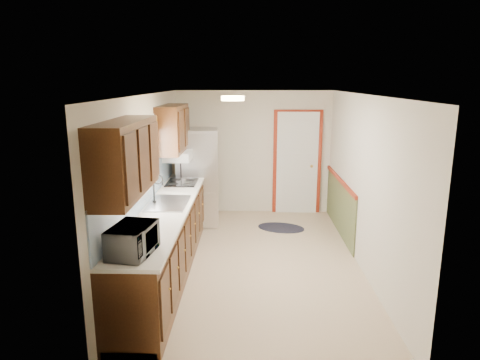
{
  "coord_description": "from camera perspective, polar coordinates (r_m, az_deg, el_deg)",
  "views": [
    {
      "loc": [
        -0.07,
        -5.8,
        2.59
      ],
      "look_at": [
        -0.22,
        0.34,
        1.15
      ],
      "focal_mm": 32.0,
      "sensor_mm": 36.0,
      "label": 1
    }
  ],
  "objects": [
    {
      "name": "kitchen_run",
      "position": [
        5.9,
        -10.09,
        -4.57
      ],
      "size": [
        0.63,
        4.0,
        2.2
      ],
      "color": "#351B0C",
      "rests_on": "ground"
    },
    {
      "name": "microwave",
      "position": [
        4.27,
        -14.15,
        -7.36
      ],
      "size": [
        0.37,
        0.57,
        0.36
      ],
      "primitive_type": "imported",
      "rotation": [
        0.0,
        0.0,
        1.42
      ],
      "color": "white",
      "rests_on": "kitchen_run"
    },
    {
      "name": "refrigerator",
      "position": [
        7.8,
        -5.64,
        0.42
      ],
      "size": [
        0.78,
        0.76,
        1.75
      ],
      "rotation": [
        0.0,
        0.0,
        0.07
      ],
      "color": "#B7B7BC",
      "rests_on": "ground"
    },
    {
      "name": "room_shell",
      "position": [
        5.96,
        2.03,
        -0.3
      ],
      "size": [
        3.2,
        5.2,
        2.52
      ],
      "color": "tan",
      "rests_on": "ground"
    },
    {
      "name": "rug",
      "position": [
        7.75,
        5.49,
        -6.35
      ],
      "size": [
        0.95,
        0.75,
        0.01
      ],
      "primitive_type": "ellipsoid",
      "rotation": [
        0.0,
        0.0,
        -0.28
      ],
      "color": "black",
      "rests_on": "ground"
    },
    {
      "name": "ceiling_fixture",
      "position": [
        5.61,
        -0.97,
        10.84
      ],
      "size": [
        0.3,
        0.3,
        0.06
      ],
      "primitive_type": "cylinder",
      "color": "#FFD88C",
      "rests_on": "room_shell"
    },
    {
      "name": "back_wall_trim",
      "position": [
        8.25,
        8.76,
        1.14
      ],
      "size": [
        1.12,
        2.3,
        2.08
      ],
      "color": "maroon",
      "rests_on": "ground"
    },
    {
      "name": "cooktop",
      "position": [
        7.08,
        -7.75,
        -0.33
      ],
      "size": [
        0.48,
        0.58,
        0.02
      ],
      "primitive_type": "cube",
      "color": "black",
      "rests_on": "kitchen_run"
    }
  ]
}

